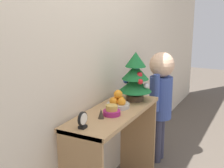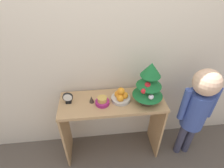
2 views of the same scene
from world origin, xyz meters
The scene contains 9 objects.
ground_plane centered at (0.00, 0.00, 0.00)m, with size 12.00×12.00×0.00m, color brown.
back_wall centered at (0.00, 0.42, 1.25)m, with size 7.00×0.05×2.50m, color beige.
console_table centered at (0.00, 0.19, 0.58)m, with size 1.02×0.38×0.78m.
mini_tree centered at (0.33, 0.15, 0.99)m, with size 0.28×0.28×0.42m.
fruit_bowl centered at (0.08, 0.19, 0.83)m, with size 0.18×0.18×0.15m.
singing_bowl centered at (-0.10, 0.16, 0.81)m, with size 0.13×0.13×0.08m.
desk_clock centered at (-0.42, 0.21, 0.84)m, with size 0.10×0.04×0.12m.
figurine centered at (-0.20, 0.20, 0.82)m, with size 0.05×0.05×0.07m.
child_figure centered at (0.82, 0.08, 0.74)m, with size 0.36×0.25×1.14m.
Camera 2 is at (-0.14, -1.06, 1.91)m, focal length 28.00 mm.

